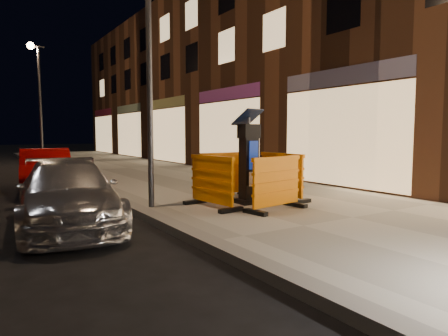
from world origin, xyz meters
TOP-DOWN VIEW (x-y plane):
  - ground_plane at (0.00, 0.00)m, footprint 120.00×120.00m
  - sidewalk at (3.00, 0.00)m, footprint 6.00×60.00m
  - kerb at (0.00, 0.00)m, footprint 0.30×60.00m
  - parking_kiosk at (2.24, 2.24)m, footprint 0.67×0.67m
  - barrier_front at (2.24, 1.29)m, footprint 1.48×0.81m
  - barrier_back at (2.24, 3.19)m, footprint 1.42×0.62m
  - barrier_kerbside at (1.29, 2.24)m, footprint 0.74×1.46m
  - barrier_bldgside at (3.19, 2.24)m, footprint 0.64×1.43m
  - car_silver at (-1.46, 2.79)m, footprint 2.16×4.29m
  - car_red at (-1.13, 7.62)m, footprint 1.73×3.93m
  - street_lamp_mid at (0.25, 3.00)m, footprint 0.12×0.12m
  - street_lamp_far at (0.25, 18.00)m, footprint 0.12×0.12m

SIDE VIEW (x-z plane):
  - ground_plane at x=0.00m, z-range 0.00..0.00m
  - car_silver at x=-1.46m, z-range -0.60..0.60m
  - car_red at x=-1.13m, z-range -0.63..0.63m
  - sidewalk at x=3.00m, z-range 0.00..0.15m
  - kerb at x=0.00m, z-range 0.00..0.15m
  - barrier_front at x=2.24m, z-range 0.15..1.24m
  - barrier_back at x=2.24m, z-range 0.15..1.24m
  - barrier_kerbside at x=1.29m, z-range 0.15..1.24m
  - barrier_bldgside at x=3.19m, z-range 0.15..1.24m
  - parking_kiosk at x=2.24m, z-range 0.15..2.11m
  - street_lamp_mid at x=0.25m, z-range 0.15..6.15m
  - street_lamp_far at x=0.25m, z-range 0.15..6.15m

